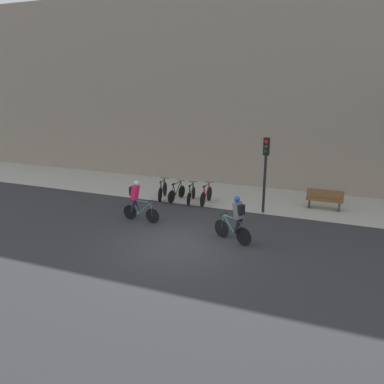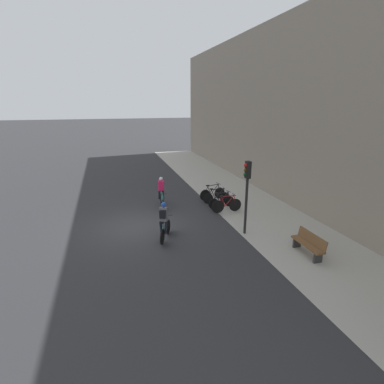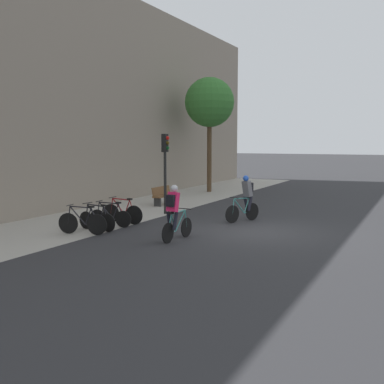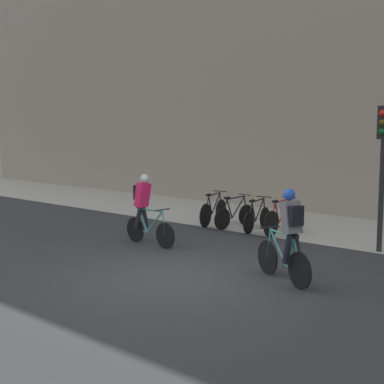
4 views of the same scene
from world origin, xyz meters
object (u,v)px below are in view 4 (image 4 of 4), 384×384
object	(u,v)px
cyclist_grey	(289,234)
parked_bike_0	(213,211)
cyclist_pink	(144,207)
traffic_light_pole	(383,151)
parked_bike_1	(234,215)
parked_bike_2	(257,218)
parked_bike_3	(281,219)

from	to	relation	value
cyclist_grey	parked_bike_0	size ratio (longest dim) A/B	1.04
cyclist_pink	traffic_light_pole	bearing A→B (deg)	31.93
cyclist_grey	traffic_light_pole	size ratio (longest dim) A/B	0.53
cyclist_grey	parked_bike_1	size ratio (longest dim) A/B	1.08
parked_bike_2	parked_bike_3	xyz separation A→B (m)	(0.78, 0.00, 0.03)
cyclist_grey	parked_bike_0	xyz separation A→B (m)	(-4.89, 3.97, -0.53)
parked_bike_0	cyclist_pink	bearing A→B (deg)	-83.46
cyclist_pink	parked_bike_3	distance (m)	3.84
parked_bike_0	parked_bike_3	distance (m)	2.34
parked_bike_2	parked_bike_3	distance (m)	0.78
parked_bike_0	cyclist_grey	bearing A→B (deg)	-39.12
parked_bike_2	parked_bike_3	size ratio (longest dim) A/B	0.94
cyclist_pink	parked_bike_3	world-z (taller)	cyclist_pink
parked_bike_1	traffic_light_pole	xyz separation A→B (m)	(4.38, -0.27, 1.97)
parked_bike_3	parked_bike_2	bearing A→B (deg)	-179.87
parked_bike_0	parked_bike_3	world-z (taller)	parked_bike_3
cyclist_pink	parked_bike_1	distance (m)	3.33
parked_bike_1	traffic_light_pole	size ratio (longest dim) A/B	0.49
parked_bike_0	parked_bike_2	size ratio (longest dim) A/B	1.05
cyclist_pink	traffic_light_pole	xyz separation A→B (m)	(4.79, 2.98, 1.41)
parked_bike_0	parked_bike_1	xyz separation A→B (m)	(0.78, -0.00, -0.02)
cyclist_grey	traffic_light_pole	bearing A→B (deg)	85.76
parked_bike_2	parked_bike_0	bearing A→B (deg)	179.95
cyclist_grey	parked_bike_2	bearing A→B (deg)	129.94
traffic_light_pole	parked_bike_3	bearing A→B (deg)	174.49
cyclist_pink	parked_bike_0	xyz separation A→B (m)	(-0.37, 3.26, -0.53)
cyclist_grey	parked_bike_1	world-z (taller)	cyclist_grey
parked_bike_0	parked_bike_1	size ratio (longest dim) A/B	1.04
cyclist_grey	parked_bike_1	bearing A→B (deg)	135.96
traffic_light_pole	parked_bike_2	bearing A→B (deg)	175.70
cyclist_grey	parked_bike_2	distance (m)	5.21
cyclist_pink	parked_bike_0	world-z (taller)	cyclist_pink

